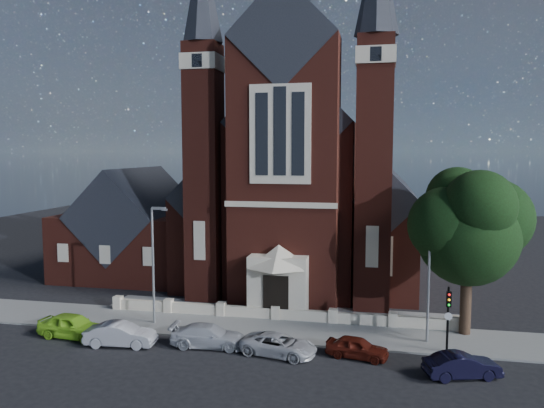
{
  "coord_description": "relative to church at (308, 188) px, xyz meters",
  "views": [
    {
      "loc": [
        7.02,
        -28.94,
        11.79
      ],
      "look_at": [
        -1.41,
        12.0,
        7.64
      ],
      "focal_mm": 35.0,
      "sensor_mm": 36.0,
      "label": 1
    }
  ],
  "objects": [
    {
      "name": "church",
      "position": [
        0.0,
        0.0,
        0.0
      ],
      "size": [
        20.01,
        34.9,
        29.2
      ],
      "color": "#541F16",
      "rests_on": "ground"
    },
    {
      "name": "car_silver_a",
      "position": [
        -8.31,
        -23.13,
        -7.48
      ],
      "size": [
        4.42,
        1.94,
        1.41
      ],
      "primitive_type": "imported",
      "rotation": [
        0.0,
        0.0,
        1.68
      ],
      "color": "#9C9DA3",
      "rests_on": "ground"
    },
    {
      "name": "street_lamp_right",
      "position": [
        10.09,
        -18.94,
        -3.59
      ],
      "size": [
        1.16,
        0.22,
        8.09
      ],
      "color": "gray",
      "rests_on": "ground"
    },
    {
      "name": "car_silver_b",
      "position": [
        -3.01,
        -22.19,
        -7.51
      ],
      "size": [
        4.76,
        2.18,
        1.35
      ],
      "primitive_type": "imported",
      "rotation": [
        0.0,
        0.0,
        1.63
      ],
      "color": "#B9BBC1",
      "rests_on": "ground"
    },
    {
      "name": "car_navy",
      "position": [
        11.37,
        -23.74,
        -7.54
      ],
      "size": [
        4.18,
        2.51,
        1.3
      ],
      "primitive_type": "imported",
      "rotation": [
        0.0,
        0.0,
        1.88
      ],
      "color": "black",
      "rests_on": "ground"
    },
    {
      "name": "street_lamp_left",
      "position": [
        -7.91,
        -18.94,
        -3.59
      ],
      "size": [
        1.16,
        0.22,
        8.09
      ],
      "color": "gray",
      "rests_on": "ground"
    },
    {
      "name": "street_tree",
      "position": [
        12.6,
        -17.23,
        -1.23
      ],
      "size": [
        6.4,
        6.6,
        10.7
      ],
      "color": "black",
      "rests_on": "ground"
    },
    {
      "name": "car_white_suv",
      "position": [
        1.41,
        -22.64,
        -7.57
      ],
      "size": [
        4.78,
        2.9,
        1.24
      ],
      "primitive_type": "imported",
      "rotation": [
        0.0,
        0.0,
        1.37
      ],
      "color": "silver",
      "rests_on": "ground"
    },
    {
      "name": "forecourt_wall",
      "position": [
        0.0,
        -16.44,
        -8.19
      ],
      "size": [
        24.0,
        0.4,
        0.9
      ],
      "primitive_type": "cube",
      "color": "beige",
      "rests_on": "ground"
    },
    {
      "name": "forecourt_paving",
      "position": [
        0.0,
        -14.44,
        -8.19
      ],
      "size": [
        26.0,
        3.0,
        0.14
      ],
      "primitive_type": "cube",
      "color": "slate",
      "rests_on": "ground"
    },
    {
      "name": "traffic_signal",
      "position": [
        11.0,
        -20.52,
        -5.6
      ],
      "size": [
        0.28,
        0.42,
        4.0
      ],
      "color": "black",
      "rests_on": "ground"
    },
    {
      "name": "car_dark_red",
      "position": [
        5.88,
        -22.14,
        -7.58
      ],
      "size": [
        3.8,
        2.13,
        1.22
      ],
      "primitive_type": "imported",
      "rotation": [
        0.0,
        0.0,
        1.37
      ],
      "color": "#4E150D",
      "rests_on": "ground"
    },
    {
      "name": "car_lime_van",
      "position": [
        -11.97,
        -22.44,
        -7.42
      ],
      "size": [
        4.68,
        2.28,
        1.54
      ],
      "primitive_type": "imported",
      "rotation": [
        0.0,
        0.0,
        1.46
      ],
      "color": "#90D62A",
      "rests_on": "ground"
    },
    {
      "name": "pavement_strip",
      "position": [
        0.0,
        -18.44,
        -8.19
      ],
      "size": [
        60.0,
        5.0,
        0.12
      ],
      "primitive_type": "cube",
      "color": "slate",
      "rests_on": "ground"
    },
    {
      "name": "parish_hall",
      "position": [
        -16.0,
        -4.94,
        -4.17
      ],
      "size": [
        12.0,
        12.2,
        10.24
      ],
      "color": "#541F16",
      "rests_on": "ground"
    },
    {
      "name": "ground",
      "position": [
        0.0,
        -7.94,
        -8.19
      ],
      "size": [
        120.0,
        120.0,
        0.0
      ],
      "primitive_type": "plane",
      "color": "black",
      "rests_on": "ground"
    }
  ]
}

